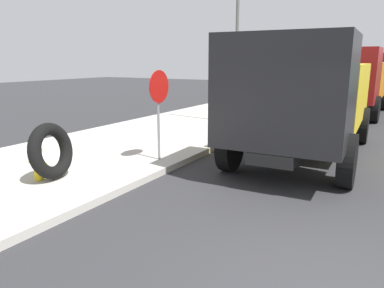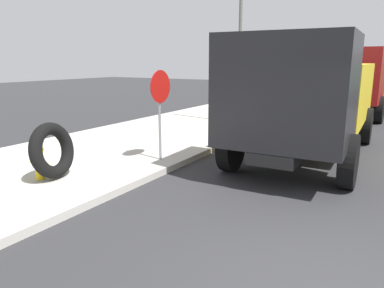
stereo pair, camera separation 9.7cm
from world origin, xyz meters
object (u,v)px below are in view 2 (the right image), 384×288
Objects in this scene: dump_truck_orange at (357,80)px; street_light_pole at (240,45)px; loose_tire at (52,150)px; stop_sign at (160,98)px; dump_truck_yellow at (309,96)px; fire_hydrant at (39,161)px.

street_light_pole is (-5.75, 3.43, 1.45)m from dump_truck_orange.
loose_tire is 0.20× the size of street_light_pole.
dump_truck_yellow is at bearing -47.23° from stop_sign.
loose_tire is at bearing 164.55° from dump_truck_orange.
loose_tire is 6.30m from dump_truck_yellow.
dump_truck_yellow is (4.92, -3.84, 0.88)m from loose_tire.
loose_tire reaches higher than fire_hydrant.
fire_hydrant is 0.63× the size of loose_tire.
fire_hydrant is at bearing 175.77° from street_light_pole.
fire_hydrant is at bearing 134.25° from loose_tire.
dump_truck_yellow and dump_truck_orange have the same top height.
loose_tire is at bearing 156.13° from stop_sign.
loose_tire is 14.53m from dump_truck_orange.
dump_truck_yellow is at bearing -38.31° from fire_hydrant.
dump_truck_yellow is 1.00× the size of dump_truck_orange.
dump_truck_orange reaches higher than loose_tire.
fire_hydrant is 0.12× the size of street_light_pole.
loose_tire is 0.16× the size of dump_truck_yellow.
stop_sign is at bearing -23.87° from loose_tire.
stop_sign is 0.30× the size of dump_truck_orange.
stop_sign is 0.30× the size of dump_truck_yellow.
stop_sign reaches higher than loose_tire.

